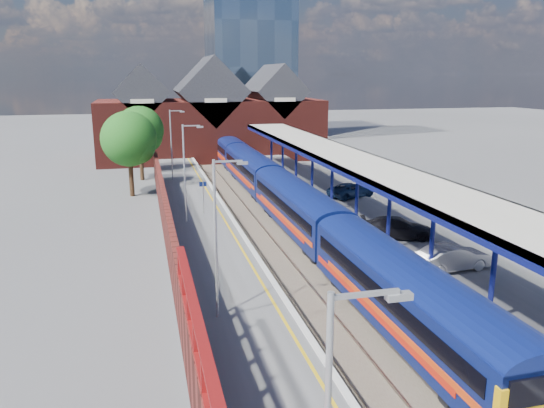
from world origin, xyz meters
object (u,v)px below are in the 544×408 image
(parked_car_blue, at_px, (352,190))
(parked_car_dark, at_px, (397,228))
(parked_car_silver, at_px, (453,257))
(platform_sign, at_px, (203,192))
(lamp_post_d, at_px, (172,140))
(lamp_post_c, at_px, (186,167))
(train, at_px, (272,183))
(lamp_post_b, at_px, (219,230))

(parked_car_blue, bearing_deg, parked_car_dark, 151.42)
(parked_car_silver, height_order, parked_car_dark, parked_car_silver)
(platform_sign, distance_m, parked_car_blue, 13.43)
(lamp_post_d, relative_size, parked_car_silver, 1.64)
(platform_sign, bearing_deg, lamp_post_c, -124.26)
(parked_car_silver, distance_m, parked_car_dark, 6.07)
(train, relative_size, parked_car_dark, 14.01)
(lamp_post_d, xyz_separation_m, parked_car_blue, (14.50, -11.44, -3.38))
(lamp_post_d, distance_m, parked_car_dark, 26.78)
(lamp_post_d, bearing_deg, lamp_post_b, -90.00)
(lamp_post_d, bearing_deg, platform_sign, -84.44)
(lamp_post_c, relative_size, lamp_post_d, 1.00)
(lamp_post_c, relative_size, parked_car_blue, 1.60)
(lamp_post_d, xyz_separation_m, platform_sign, (1.36, -14.00, -2.30))
(lamp_post_c, xyz_separation_m, lamp_post_d, (0.00, 16.00, 0.00))
(parked_car_dark, bearing_deg, train, 37.84)
(train, xyz_separation_m, parked_car_silver, (5.26, -19.96, -0.42))
(lamp_post_c, height_order, parked_car_silver, lamp_post_c)
(platform_sign, bearing_deg, train, 35.59)
(lamp_post_b, xyz_separation_m, platform_sign, (1.36, 18.00, -2.30))
(lamp_post_c, xyz_separation_m, parked_car_blue, (14.50, 4.56, -3.38))
(train, distance_m, platform_sign, 8.00)
(platform_sign, relative_size, parked_car_silver, 0.59)
(lamp_post_c, bearing_deg, parked_car_dark, -29.36)
(platform_sign, bearing_deg, lamp_post_b, -94.33)
(train, distance_m, parked_car_blue, 6.99)
(parked_car_dark, xyz_separation_m, parked_car_blue, (1.62, 11.81, -0.07))
(train, relative_size, parked_car_silver, 15.45)
(lamp_post_c, height_order, parked_car_blue, lamp_post_c)
(lamp_post_b, distance_m, lamp_post_c, 16.00)
(parked_car_blue, bearing_deg, lamp_post_c, 86.69)
(train, bearing_deg, lamp_post_d, 130.03)
(lamp_post_b, distance_m, lamp_post_d, 32.00)
(parked_car_silver, xyz_separation_m, parked_car_dark, (-0.23, 6.07, -0.02))
(train, relative_size, lamp_post_d, 9.42)
(parked_car_silver, bearing_deg, lamp_post_c, 38.79)
(lamp_post_c, xyz_separation_m, parked_car_dark, (12.88, -7.25, -3.31))
(lamp_post_c, bearing_deg, train, 40.24)
(lamp_post_b, relative_size, parked_car_blue, 1.60)
(train, xyz_separation_m, lamp_post_b, (-7.86, -22.65, 2.87))
(train, height_order, lamp_post_c, lamp_post_c)
(platform_sign, relative_size, parked_car_blue, 0.57)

